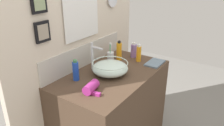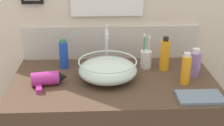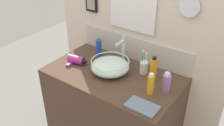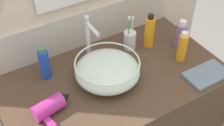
{
  "view_description": "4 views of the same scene",
  "coord_description": "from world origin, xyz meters",
  "px_view_note": "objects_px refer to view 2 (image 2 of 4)",
  "views": [
    {
      "loc": [
        -1.48,
        -1.0,
        1.78
      ],
      "look_at": [
        -0.01,
        0.0,
        1.03
      ],
      "focal_mm": 35.0,
      "sensor_mm": 36.0,
      "label": 1
    },
    {
      "loc": [
        -0.08,
        -1.54,
        1.68
      ],
      "look_at": [
        -0.01,
        0.0,
        1.03
      ],
      "focal_mm": 50.0,
      "sensor_mm": 36.0,
      "label": 2
    },
    {
      "loc": [
        1.01,
        -1.42,
        2.06
      ],
      "look_at": [
        -0.01,
        0.0,
        1.03
      ],
      "focal_mm": 40.0,
      "sensor_mm": 36.0,
      "label": 3
    },
    {
      "loc": [
        -0.59,
        -0.97,
        2.02
      ],
      "look_at": [
        -0.01,
        0.0,
        1.03
      ],
      "focal_mm": 50.0,
      "sensor_mm": 36.0,
      "label": 4
    }
  ],
  "objects_px": {
    "faucet": "(107,43)",
    "spray_bottle": "(165,55)",
    "toothbrush_cup": "(146,59)",
    "lotion_bottle": "(186,69)",
    "hair_drier": "(48,79)",
    "shampoo_bottle": "(64,54)",
    "soap_dispenser": "(195,63)",
    "hand_towel": "(200,97)",
    "glass_bowl_sink": "(108,70)"
  },
  "relations": [
    {
      "from": "toothbrush_cup",
      "to": "lotion_bottle",
      "type": "relative_size",
      "value": 1.2
    },
    {
      "from": "shampoo_bottle",
      "to": "faucet",
      "type": "bearing_deg",
      "value": 2.59
    },
    {
      "from": "shampoo_bottle",
      "to": "spray_bottle",
      "type": "bearing_deg",
      "value": -5.12
    },
    {
      "from": "lotion_bottle",
      "to": "soap_dispenser",
      "type": "bearing_deg",
      "value": 52.06
    },
    {
      "from": "lotion_bottle",
      "to": "soap_dispenser",
      "type": "xyz_separation_m",
      "value": [
        0.08,
        0.1,
        -0.01
      ]
    },
    {
      "from": "lotion_bottle",
      "to": "spray_bottle",
      "type": "xyz_separation_m",
      "value": [
        -0.08,
        0.19,
        0.01
      ]
    },
    {
      "from": "toothbrush_cup",
      "to": "faucet",
      "type": "bearing_deg",
      "value": 173.0
    },
    {
      "from": "hair_drier",
      "to": "spray_bottle",
      "type": "height_order",
      "value": "spray_bottle"
    },
    {
      "from": "glass_bowl_sink",
      "to": "spray_bottle",
      "type": "bearing_deg",
      "value": 19.55
    },
    {
      "from": "hand_towel",
      "to": "glass_bowl_sink",
      "type": "bearing_deg",
      "value": 152.0
    },
    {
      "from": "faucet",
      "to": "toothbrush_cup",
      "type": "distance_m",
      "value": 0.25
    },
    {
      "from": "soap_dispenser",
      "to": "hair_drier",
      "type": "bearing_deg",
      "value": -173.89
    },
    {
      "from": "faucet",
      "to": "lotion_bottle",
      "type": "height_order",
      "value": "faucet"
    },
    {
      "from": "lotion_bottle",
      "to": "hand_towel",
      "type": "xyz_separation_m",
      "value": [
        0.03,
        -0.17,
        -0.08
      ]
    },
    {
      "from": "hair_drier",
      "to": "soap_dispenser",
      "type": "height_order",
      "value": "soap_dispenser"
    },
    {
      "from": "faucet",
      "to": "soap_dispenser",
      "type": "distance_m",
      "value": 0.52
    },
    {
      "from": "hair_drier",
      "to": "spray_bottle",
      "type": "bearing_deg",
      "value": 14.84
    },
    {
      "from": "toothbrush_cup",
      "to": "soap_dispenser",
      "type": "bearing_deg",
      "value": -25.5
    },
    {
      "from": "glass_bowl_sink",
      "to": "lotion_bottle",
      "type": "distance_m",
      "value": 0.42
    },
    {
      "from": "faucet",
      "to": "shampoo_bottle",
      "type": "distance_m",
      "value": 0.26
    },
    {
      "from": "soap_dispenser",
      "to": "toothbrush_cup",
      "type": "bearing_deg",
      "value": 154.5
    },
    {
      "from": "lotion_bottle",
      "to": "soap_dispenser",
      "type": "relative_size",
      "value": 1.1
    },
    {
      "from": "hair_drier",
      "to": "toothbrush_cup",
      "type": "xyz_separation_m",
      "value": [
        0.55,
        0.21,
        0.02
      ]
    },
    {
      "from": "soap_dispenser",
      "to": "faucet",
      "type": "bearing_deg",
      "value": 162.82
    },
    {
      "from": "glass_bowl_sink",
      "to": "shampoo_bottle",
      "type": "bearing_deg",
      "value": 145.85
    },
    {
      "from": "faucet",
      "to": "hand_towel",
      "type": "height_order",
      "value": "faucet"
    },
    {
      "from": "spray_bottle",
      "to": "shampoo_bottle",
      "type": "bearing_deg",
      "value": 174.88
    },
    {
      "from": "spray_bottle",
      "to": "soap_dispenser",
      "type": "distance_m",
      "value": 0.18
    },
    {
      "from": "faucet",
      "to": "spray_bottle",
      "type": "relative_size",
      "value": 1.29
    },
    {
      "from": "lotion_bottle",
      "to": "shampoo_bottle",
      "type": "bearing_deg",
      "value": 160.15
    },
    {
      "from": "hand_towel",
      "to": "toothbrush_cup",
      "type": "bearing_deg",
      "value": 118.34
    },
    {
      "from": "toothbrush_cup",
      "to": "soap_dispenser",
      "type": "height_order",
      "value": "toothbrush_cup"
    },
    {
      "from": "hair_drier",
      "to": "shampoo_bottle",
      "type": "bearing_deg",
      "value": 74.09
    },
    {
      "from": "hair_drier",
      "to": "lotion_bottle",
      "type": "relative_size",
      "value": 1.11
    },
    {
      "from": "toothbrush_cup",
      "to": "hand_towel",
      "type": "distance_m",
      "value": 0.45
    },
    {
      "from": "soap_dispenser",
      "to": "spray_bottle",
      "type": "bearing_deg",
      "value": 150.43
    },
    {
      "from": "spray_bottle",
      "to": "soap_dispenser",
      "type": "height_order",
      "value": "spray_bottle"
    },
    {
      "from": "faucet",
      "to": "toothbrush_cup",
      "type": "xyz_separation_m",
      "value": [
        0.23,
        -0.03,
        -0.1
      ]
    },
    {
      "from": "glass_bowl_sink",
      "to": "spray_bottle",
      "type": "height_order",
      "value": "spray_bottle"
    },
    {
      "from": "lotion_bottle",
      "to": "soap_dispenser",
      "type": "distance_m",
      "value": 0.13
    },
    {
      "from": "lotion_bottle",
      "to": "glass_bowl_sink",
      "type": "bearing_deg",
      "value": 170.63
    },
    {
      "from": "shampoo_bottle",
      "to": "soap_dispenser",
      "type": "relative_size",
      "value": 1.14
    },
    {
      "from": "faucet",
      "to": "spray_bottle",
      "type": "xyz_separation_m",
      "value": [
        0.34,
        -0.06,
        -0.06
      ]
    },
    {
      "from": "glass_bowl_sink",
      "to": "toothbrush_cup",
      "type": "distance_m",
      "value": 0.28
    },
    {
      "from": "shampoo_bottle",
      "to": "lotion_bottle",
      "type": "bearing_deg",
      "value": -19.85
    },
    {
      "from": "lotion_bottle",
      "to": "spray_bottle",
      "type": "height_order",
      "value": "spray_bottle"
    },
    {
      "from": "glass_bowl_sink",
      "to": "lotion_bottle",
      "type": "height_order",
      "value": "lotion_bottle"
    },
    {
      "from": "hair_drier",
      "to": "shampoo_bottle",
      "type": "relative_size",
      "value": 1.08
    },
    {
      "from": "shampoo_bottle",
      "to": "spray_bottle",
      "type": "height_order",
      "value": "spray_bottle"
    },
    {
      "from": "spray_bottle",
      "to": "hand_towel",
      "type": "xyz_separation_m",
      "value": [
        0.11,
        -0.35,
        -0.09
      ]
    }
  ]
}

